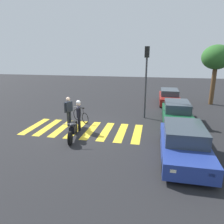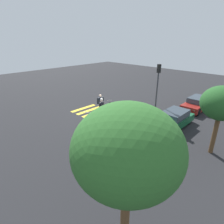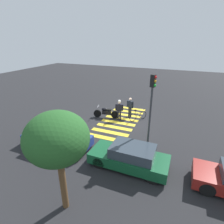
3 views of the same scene
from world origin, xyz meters
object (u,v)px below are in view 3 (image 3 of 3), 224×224
object	(u,v)px
officer_by_motorcycle	(119,108)
car_blue_hatchback	(58,137)
leaning_bicycle	(138,116)
car_green_compact	(130,157)
police_motorcycle	(106,113)
officer_on_foot	(130,106)
traffic_light_pole	(151,102)

from	to	relation	value
officer_by_motorcycle	car_blue_hatchback	size ratio (longest dim) A/B	0.41
leaning_bicycle	car_blue_hatchback	world-z (taller)	car_blue_hatchback
car_green_compact	car_blue_hatchback	distance (m)	4.91
car_green_compact	leaning_bicycle	bearing A→B (deg)	-79.46
police_motorcycle	officer_on_foot	world-z (taller)	officer_on_foot
police_motorcycle	traffic_light_pole	size ratio (longest dim) A/B	0.47
car_green_compact	traffic_light_pole	world-z (taller)	traffic_light_pole
officer_by_motorcycle	traffic_light_pole	distance (m)	5.29
car_blue_hatchback	traffic_light_pole	distance (m)	6.31
leaning_bicycle	officer_on_foot	bearing A→B (deg)	-26.62
traffic_light_pole	car_blue_hatchback	bearing A→B (deg)	19.16
leaning_bicycle	car_blue_hatchback	size ratio (longest dim) A/B	0.32
leaning_bicycle	car_green_compact	bearing A→B (deg)	100.54
officer_on_foot	car_blue_hatchback	bearing A→B (deg)	65.65
leaning_bicycle	officer_by_motorcycle	size ratio (longest dim) A/B	0.80
car_green_compact	car_blue_hatchback	size ratio (longest dim) A/B	0.97
leaning_bicycle	traffic_light_pole	distance (m)	5.20
car_blue_hatchback	traffic_light_pole	size ratio (longest dim) A/B	0.93
car_blue_hatchback	traffic_light_pole	bearing A→B (deg)	-160.84
officer_on_foot	leaning_bicycle	bearing A→B (deg)	153.38
police_motorcycle	car_blue_hatchback	distance (m)	5.50
car_green_compact	traffic_light_pole	size ratio (longest dim) A/B	0.90
officer_on_foot	car_blue_hatchback	size ratio (longest dim) A/B	0.41
officer_on_foot	traffic_light_pole	bearing A→B (deg)	119.78
police_motorcycle	officer_on_foot	xyz separation A→B (m)	(-1.88, -0.99, 0.57)
officer_by_motorcycle	car_blue_hatchback	xyz separation A→B (m)	(2.21, 5.48, -0.38)
officer_on_foot	traffic_light_pole	distance (m)	5.60
police_motorcycle	officer_on_foot	bearing A→B (deg)	-152.21
car_blue_hatchback	leaning_bicycle	bearing A→B (deg)	-122.28
leaning_bicycle	officer_on_foot	distance (m)	1.17
leaning_bicycle	car_green_compact	xyz separation A→B (m)	(-1.14, 6.14, 0.24)
officer_on_foot	officer_by_motorcycle	xyz separation A→B (m)	(0.69, 0.91, -0.00)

